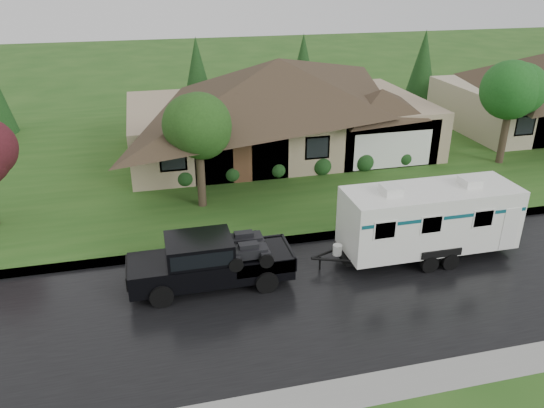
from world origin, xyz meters
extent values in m
plane|color=#255119|center=(0.00, 0.00, 0.00)|extent=(140.00, 140.00, 0.00)
cube|color=black|center=(0.00, -2.00, 0.01)|extent=(140.00, 8.00, 0.01)
cube|color=gray|center=(0.00, 2.25, 0.07)|extent=(140.00, 0.50, 0.15)
cube|color=#255119|center=(0.00, 15.00, 0.07)|extent=(140.00, 26.00, 0.15)
cube|color=tan|center=(2.00, 14.00, 1.65)|extent=(18.00, 10.00, 3.00)
pyramid|color=#392C1F|center=(2.00, 14.00, 5.75)|extent=(19.44, 10.80, 2.60)
cube|color=tan|center=(7.40, 11.00, 1.50)|extent=(5.76, 4.00, 2.70)
cylinder|color=#382B1E|center=(-3.72, 6.55, 1.39)|extent=(0.40, 0.40, 2.48)
sphere|color=#29581C|center=(-3.72, 6.55, 4.10)|extent=(3.42, 3.42, 3.42)
cylinder|color=#382B1E|center=(14.03, 8.41, 1.51)|extent=(0.42, 0.42, 2.72)
sphere|color=#216420|center=(14.03, 8.41, 4.49)|extent=(3.76, 3.76, 3.76)
sphere|color=#143814|center=(-4.30, 9.30, 0.65)|extent=(1.00, 1.00, 1.00)
sphere|color=#143814|center=(-1.78, 9.30, 0.65)|extent=(1.00, 1.00, 1.00)
sphere|color=#143814|center=(0.74, 9.30, 0.65)|extent=(1.00, 1.00, 1.00)
sphere|color=#143814|center=(3.26, 9.30, 0.65)|extent=(1.00, 1.00, 1.00)
sphere|color=#143814|center=(5.78, 9.30, 0.65)|extent=(1.00, 1.00, 1.00)
sphere|color=#143814|center=(8.30, 9.30, 0.65)|extent=(1.00, 1.00, 1.00)
cube|color=black|center=(-4.22, -0.22, 0.77)|extent=(5.90, 1.97, 0.85)
cube|color=black|center=(-6.39, -0.22, 1.03)|extent=(1.57, 1.92, 0.34)
cube|color=black|center=(-4.62, -0.22, 1.52)|extent=(2.36, 1.85, 0.89)
cube|color=black|center=(-4.62, -0.22, 1.57)|extent=(2.16, 1.89, 0.54)
cube|color=black|center=(-2.35, -0.22, 0.96)|extent=(2.16, 1.87, 0.06)
cylinder|color=black|center=(-6.09, -1.18, 0.41)|extent=(0.83, 0.31, 0.83)
cylinder|color=black|center=(-6.09, 0.75, 0.41)|extent=(0.83, 0.31, 0.83)
cylinder|color=black|center=(-2.35, -1.18, 0.41)|extent=(0.83, 0.31, 0.83)
cylinder|color=black|center=(-2.35, 0.75, 0.41)|extent=(0.83, 0.31, 0.83)
cube|color=white|center=(4.48, -0.22, 1.75)|extent=(6.89, 2.36, 2.41)
cube|color=black|center=(4.48, -0.22, 0.39)|extent=(7.28, 1.18, 0.14)
cube|color=#0C4B57|center=(4.48, -0.22, 2.28)|extent=(6.75, 2.38, 0.14)
cube|color=white|center=(2.71, -0.22, 3.11)|extent=(0.69, 0.79, 0.31)
cube|color=white|center=(6.05, -0.22, 3.11)|extent=(0.69, 0.79, 0.31)
cylinder|color=black|center=(4.03, -1.38, 0.34)|extent=(0.69, 0.24, 0.69)
cylinder|color=black|center=(4.03, 0.95, 0.34)|extent=(0.69, 0.24, 0.69)
cylinder|color=black|center=(4.92, -1.38, 0.34)|extent=(0.69, 0.24, 0.69)
cylinder|color=black|center=(4.92, 0.95, 0.34)|extent=(0.69, 0.24, 0.69)
camera|label=1|loc=(-6.05, -16.96, 10.92)|focal=35.00mm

